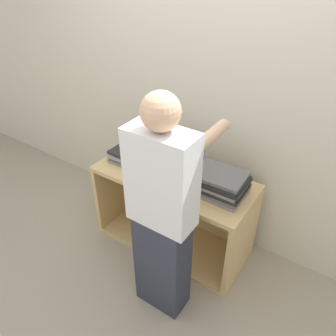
{
  "coord_description": "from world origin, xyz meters",
  "views": [
    {
      "loc": [
        1.11,
        -1.45,
        2.15
      ],
      "look_at": [
        0.0,
        0.19,
        0.82
      ],
      "focal_mm": 35.0,
      "sensor_mm": 36.0,
      "label": 1
    }
  ],
  "objects_px": {
    "laptop_stack_right": "(220,184)",
    "laptop_open": "(178,166)",
    "laptop_stack_left": "(135,156)",
    "person": "(163,216)"
  },
  "relations": [
    {
      "from": "laptop_stack_right",
      "to": "laptop_open",
      "type": "bearing_deg",
      "value": 172.05
    },
    {
      "from": "laptop_stack_left",
      "to": "laptop_stack_right",
      "type": "relative_size",
      "value": 0.97
    },
    {
      "from": "laptop_stack_left",
      "to": "person",
      "type": "height_order",
      "value": "person"
    },
    {
      "from": "laptop_open",
      "to": "laptop_stack_left",
      "type": "xyz_separation_m",
      "value": [
        -0.38,
        -0.06,
        -0.01
      ]
    },
    {
      "from": "laptop_open",
      "to": "laptop_stack_right",
      "type": "height_order",
      "value": "laptop_open"
    },
    {
      "from": "laptop_open",
      "to": "laptop_stack_left",
      "type": "distance_m",
      "value": 0.39
    },
    {
      "from": "laptop_open",
      "to": "person",
      "type": "relative_size",
      "value": 0.22
    },
    {
      "from": "laptop_stack_right",
      "to": "person",
      "type": "bearing_deg",
      "value": -104.41
    },
    {
      "from": "laptop_stack_left",
      "to": "laptop_stack_right",
      "type": "bearing_deg",
      "value": 0.13
    },
    {
      "from": "laptop_stack_left",
      "to": "person",
      "type": "relative_size",
      "value": 0.23
    }
  ]
}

